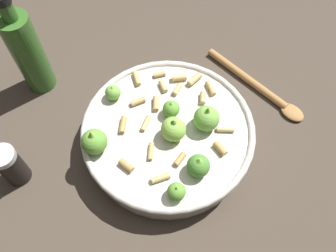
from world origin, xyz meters
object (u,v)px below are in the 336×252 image
(cooking_pan, at_px, (168,134))
(olive_oil_bottle, at_px, (28,52))
(pepper_shaker, at_px, (11,166))
(wooden_spoon, at_px, (259,88))

(cooking_pan, bearing_deg, olive_oil_bottle, 26.74)
(cooking_pan, bearing_deg, pepper_shaker, 69.33)
(wooden_spoon, bearing_deg, olive_oil_bottle, 53.04)
(cooking_pan, height_order, olive_oil_bottle, olive_oil_bottle)
(wooden_spoon, bearing_deg, cooking_pan, 88.95)
(pepper_shaker, distance_m, olive_oil_bottle, 0.23)
(pepper_shaker, bearing_deg, olive_oil_bottle, -35.67)
(cooking_pan, bearing_deg, wooden_spoon, -91.05)
(pepper_shaker, relative_size, olive_oil_bottle, 0.39)
(cooking_pan, relative_size, wooden_spoon, 1.26)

